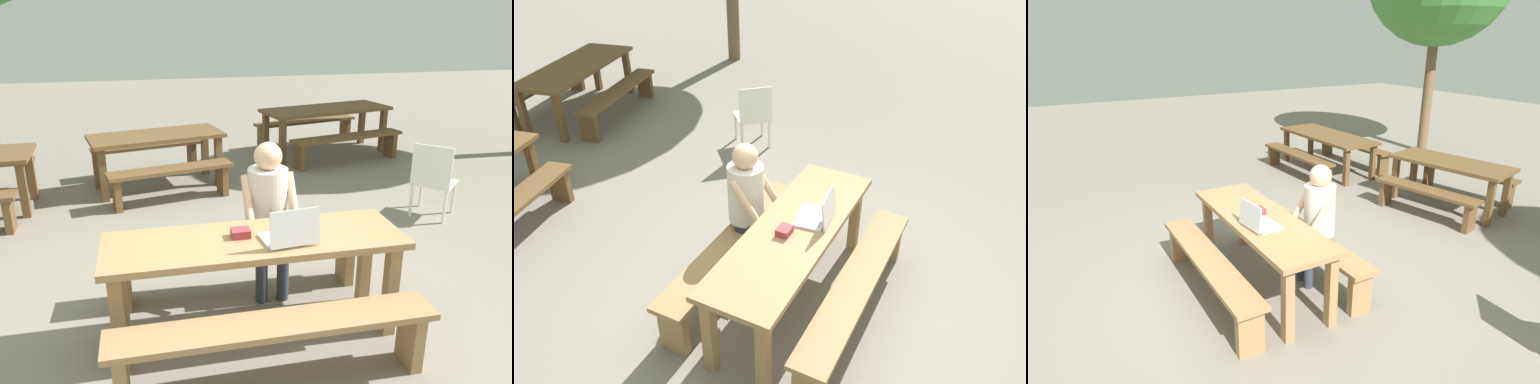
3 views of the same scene
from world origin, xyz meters
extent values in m
plane|color=gray|center=(0.00, 0.00, 0.00)|extent=(30.00, 30.00, 0.00)
cube|color=#9E754C|center=(0.00, 0.00, 0.75)|extent=(2.12, 0.65, 0.05)
cube|color=#9E754C|center=(-0.96, -0.23, 0.36)|extent=(0.09, 0.09, 0.73)
cube|color=#9E754C|center=(0.96, -0.23, 0.36)|extent=(0.09, 0.09, 0.73)
cube|color=#9E754C|center=(-0.96, 0.23, 0.36)|extent=(0.09, 0.09, 0.73)
cube|color=#9E754C|center=(0.96, 0.23, 0.36)|extent=(0.09, 0.09, 0.73)
cube|color=#9E754C|center=(0.00, -0.58, 0.45)|extent=(2.09, 0.30, 0.05)
cube|color=#9E754C|center=(0.95, -0.58, 0.21)|extent=(0.08, 0.24, 0.43)
cube|color=#9E754C|center=(0.00, 0.58, 0.45)|extent=(2.09, 0.30, 0.05)
cube|color=#9E754C|center=(-0.95, 0.58, 0.21)|extent=(0.08, 0.24, 0.43)
cube|color=#9E754C|center=(0.95, 0.58, 0.21)|extent=(0.08, 0.24, 0.43)
cube|color=silver|center=(0.21, -0.07, 0.79)|extent=(0.38, 0.29, 0.02)
cube|color=silver|center=(0.23, -0.21, 0.92)|extent=(0.36, 0.08, 0.25)
cube|color=#0F1933|center=(0.23, -0.21, 0.92)|extent=(0.33, 0.07, 0.23)
cube|color=#993338|center=(-0.10, 0.04, 0.81)|extent=(0.13, 0.11, 0.06)
cylinder|color=#333847|center=(0.14, 0.40, 0.24)|extent=(0.10, 0.10, 0.47)
cylinder|color=#333847|center=(0.32, 0.40, 0.24)|extent=(0.10, 0.10, 0.47)
cube|color=#333847|center=(0.23, 0.49, 0.51)|extent=(0.28, 0.28, 0.12)
cylinder|color=silver|center=(0.23, 0.58, 0.82)|extent=(0.33, 0.33, 0.54)
cylinder|color=#DBAD89|center=(0.05, 0.48, 0.85)|extent=(0.07, 0.32, 0.41)
cylinder|color=#DBAD89|center=(0.42, 0.48, 0.85)|extent=(0.07, 0.32, 0.41)
sphere|color=#DBAD89|center=(0.23, 0.58, 1.20)|extent=(0.23, 0.23, 0.23)
cube|color=white|center=(2.54, 1.81, 0.40)|extent=(0.62, 0.62, 0.02)
cube|color=white|center=(2.38, 1.66, 0.65)|extent=(0.32, 0.33, 0.47)
cylinder|color=white|center=(2.80, 1.80, 0.20)|extent=(0.04, 0.04, 0.39)
cylinder|color=white|center=(2.54, 2.07, 0.20)|extent=(0.04, 0.04, 0.39)
cylinder|color=white|center=(2.53, 1.54, 0.20)|extent=(0.04, 0.04, 0.39)
cylinder|color=white|center=(2.27, 1.81, 0.20)|extent=(0.04, 0.04, 0.39)
cube|color=brown|center=(0.25, 3.43, 0.34)|extent=(0.11, 0.11, 0.68)
cube|color=brown|center=(-0.42, 2.90, 0.42)|extent=(1.59, 0.63, 0.05)
cube|color=brown|center=(0.24, 3.05, 0.20)|extent=(0.13, 0.25, 0.40)
cube|color=brown|center=(2.23, 4.66, 0.74)|extent=(2.24, 1.23, 0.05)
cube|color=brown|center=(1.36, 4.16, 0.36)|extent=(0.11, 0.11, 0.72)
cube|color=brown|center=(3.24, 4.58, 0.36)|extent=(0.11, 0.11, 0.72)
cube|color=brown|center=(1.23, 4.74, 0.36)|extent=(0.11, 0.11, 0.72)
cube|color=brown|center=(3.11, 5.16, 0.36)|extent=(0.11, 0.11, 0.72)
cube|color=brown|center=(2.37, 4.03, 0.42)|extent=(1.93, 0.71, 0.05)
cube|color=brown|center=(1.54, 3.84, 0.20)|extent=(0.13, 0.25, 0.40)
cube|color=brown|center=(3.21, 4.21, 0.20)|extent=(0.13, 0.25, 0.40)
cube|color=brown|center=(2.09, 5.29, 0.42)|extent=(1.93, 0.71, 0.05)
cube|color=brown|center=(2.93, 5.48, 0.20)|extent=(0.13, 0.25, 0.40)
camera|label=1|loc=(-0.69, -3.14, 2.29)|focal=35.31mm
camera|label=2|loc=(-3.15, -1.41, 3.32)|focal=36.51mm
camera|label=3|loc=(3.68, -1.82, 2.55)|focal=30.47mm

